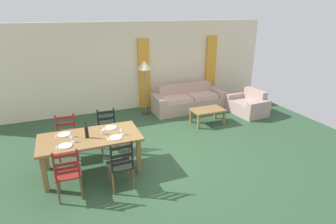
{
  "coord_description": "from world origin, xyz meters",
  "views": [
    {
      "loc": [
        -1.87,
        -5.01,
        3.04
      ],
      "look_at": [
        0.36,
        0.61,
        0.75
      ],
      "focal_mm": 29.23,
      "sensor_mm": 36.0,
      "label": 1
    }
  ],
  "objects": [
    {
      "name": "dining_chair_far_left",
      "position": [
        -1.94,
        0.67,
        0.48
      ],
      "size": [
        0.44,
        0.42,
        0.96
      ],
      "color": "maroon",
      "rests_on": "ground_plane"
    },
    {
      "name": "fork_far_left",
      "position": [
        -2.13,
        0.18,
        0.75
      ],
      "size": [
        0.02,
        0.17,
        0.01
      ],
      "primitive_type": "cube",
      "rotation": [
        0.0,
        0.0,
        -0.05
      ],
      "color": "silver",
      "rests_on": "dining_table"
    },
    {
      "name": "ground_plane",
      "position": [
        0.0,
        0.0,
        -0.01
      ],
      "size": [
        9.6,
        9.6,
        0.02
      ],
      "primitive_type": "cube",
      "color": "#2F5034"
    },
    {
      "name": "curtain_panel_right",
      "position": [
        2.96,
        3.16,
        1.1
      ],
      "size": [
        0.35,
        0.08,
        2.2
      ],
      "primitive_type": "cube",
      "color": "gold",
      "rests_on": "ground_plane"
    },
    {
      "name": "dinner_plate_near_right",
      "position": [
        -1.08,
        -0.32,
        0.76
      ],
      "size": [
        0.24,
        0.24,
        0.02
      ],
      "primitive_type": "cylinder",
      "color": "white",
      "rests_on": "dining_table"
    },
    {
      "name": "dinner_plate_far_left",
      "position": [
        -1.98,
        0.18,
        0.76
      ],
      "size": [
        0.24,
        0.24,
        0.02
      ],
      "primitive_type": "cylinder",
      "color": "white",
      "rests_on": "dining_table"
    },
    {
      "name": "dinner_plate_far_right",
      "position": [
        -1.08,
        0.18,
        0.76
      ],
      "size": [
        0.24,
        0.24,
        0.02
      ],
      "primitive_type": "cylinder",
      "color": "white",
      "rests_on": "dining_table"
    },
    {
      "name": "dining_table",
      "position": [
        -1.53,
        -0.07,
        0.66
      ],
      "size": [
        1.9,
        0.96,
        0.75
      ],
      "color": "olive",
      "rests_on": "ground_plane"
    },
    {
      "name": "curtain_panel_left",
      "position": [
        0.56,
        3.16,
        1.1
      ],
      "size": [
        0.35,
        0.08,
        2.2
      ],
      "primitive_type": "cube",
      "color": "gold",
      "rests_on": "ground_plane"
    },
    {
      "name": "standing_lamp",
      "position": [
        0.41,
        2.62,
        1.41
      ],
      "size": [
        0.4,
        0.4,
        1.64
      ],
      "color": "#332D28",
      "rests_on": "ground_plane"
    },
    {
      "name": "fork_far_right",
      "position": [
        -1.23,
        0.18,
        0.75
      ],
      "size": [
        0.02,
        0.17,
        0.01
      ],
      "primitive_type": "cube",
      "rotation": [
        0.0,
        0.0,
        -0.0
      ],
      "color": "silver",
      "rests_on": "dining_table"
    },
    {
      "name": "dinner_plate_near_left",
      "position": [
        -1.98,
        -0.32,
        0.76
      ],
      "size": [
        0.24,
        0.24,
        0.02
      ],
      "primitive_type": "cylinder",
      "color": "white",
      "rests_on": "dining_table"
    },
    {
      "name": "dining_chair_near_left",
      "position": [
        -1.99,
        -0.79,
        0.48
      ],
      "size": [
        0.43,
        0.41,
        0.96
      ],
      "color": "maroon",
      "rests_on": "ground_plane"
    },
    {
      "name": "fork_near_left",
      "position": [
        -2.13,
        -0.32,
        0.75
      ],
      "size": [
        0.02,
        0.17,
        0.01
      ],
      "primitive_type": "cube",
      "rotation": [
        0.0,
        0.0,
        -0.02
      ],
      "color": "silver",
      "rests_on": "dining_table"
    },
    {
      "name": "fork_near_right",
      "position": [
        -1.23,
        -0.32,
        0.75
      ],
      "size": [
        0.02,
        0.17,
        0.01
      ],
      "primitive_type": "cube",
      "rotation": [
        0.0,
        0.0,
        0.04
      ],
      "color": "silver",
      "rests_on": "dining_table"
    },
    {
      "name": "wine_glass_near_right",
      "position": [
        -0.93,
        -0.21,
        0.86
      ],
      "size": [
        0.06,
        0.06,
        0.16
      ],
      "color": "white",
      "rests_on": "dining_table"
    },
    {
      "name": "armchair_upholstered",
      "position": [
        3.37,
        1.47,
        0.25
      ],
      "size": [
        0.9,
        1.23,
        0.72
      ],
      "color": "#B69891",
      "rests_on": "ground_plane"
    },
    {
      "name": "wall_far",
      "position": [
        0.0,
        3.3,
        1.35
      ],
      "size": [
        9.6,
        0.16,
        2.7
      ],
      "primitive_type": "cube",
      "color": "beige",
      "rests_on": "ground_plane"
    },
    {
      "name": "wine_glass_near_left",
      "position": [
        -1.85,
        -0.19,
        0.86
      ],
      "size": [
        0.06,
        0.06,
        0.16
      ],
      "color": "white",
      "rests_on": "dining_table"
    },
    {
      "name": "dining_chair_near_right",
      "position": [
        -1.11,
        -0.86,
        0.48
      ],
      "size": [
        0.44,
        0.42,
        0.96
      ],
      "color": "black",
      "rests_on": "ground_plane"
    },
    {
      "name": "dining_chair_far_right",
      "position": [
        -1.07,
        0.67,
        0.48
      ],
      "size": [
        0.43,
        0.41,
        0.96
      ],
      "color": "black",
      "rests_on": "ground_plane"
    },
    {
      "name": "wine_glass_far_left",
      "position": [
        -1.85,
        0.06,
        0.86
      ],
      "size": [
        0.06,
        0.06,
        0.16
      ],
      "color": "white",
      "rests_on": "dining_table"
    },
    {
      "name": "wine_bottle",
      "position": [
        -1.57,
        -0.1,
        0.87
      ],
      "size": [
        0.07,
        0.07,
        0.32
      ],
      "color": "black",
      "rests_on": "dining_table"
    },
    {
      "name": "couch",
      "position": [
        1.76,
        2.43,
        0.29
      ],
      "size": [
        2.3,
        0.86,
        0.8
      ],
      "color": "tan",
      "rests_on": "ground_plane"
    },
    {
      "name": "coffee_cup_primary",
      "position": [
        -1.27,
        -0.06,
        0.8
      ],
      "size": [
        0.07,
        0.07,
        0.09
      ],
      "primitive_type": "cylinder",
      "color": "silver",
      "rests_on": "dining_table"
    },
    {
      "name": "coffee_table",
      "position": [
        1.79,
        1.22,
        0.36
      ],
      "size": [
        0.9,
        0.56,
        0.42
      ],
      "color": "olive",
      "rests_on": "ground_plane"
    }
  ]
}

